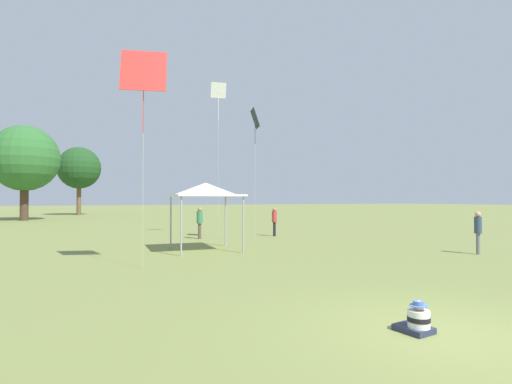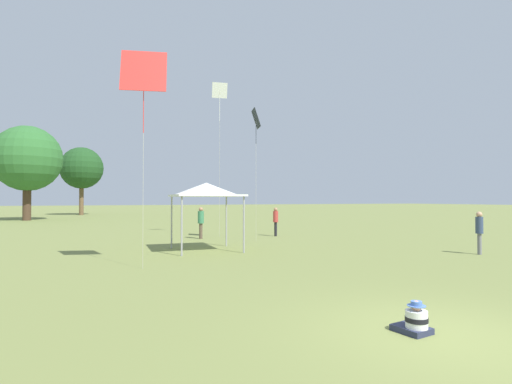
% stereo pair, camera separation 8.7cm
% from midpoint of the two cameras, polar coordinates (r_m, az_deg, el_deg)
% --- Properties ---
extents(ground_plane, '(300.00, 300.00, 0.00)m').
position_cam_midpoint_polar(ground_plane, '(7.49, 25.87, -18.01)').
color(ground_plane, olive).
extents(seated_toddler, '(0.51, 0.60, 0.54)m').
position_cam_midpoint_polar(seated_toddler, '(7.36, 22.09, -16.67)').
color(seated_toddler, '#282D47').
rests_on(seated_toddler, ground).
extents(person_standing_0, '(0.40, 0.40, 1.75)m').
position_cam_midpoint_polar(person_standing_0, '(22.42, -7.78, -3.96)').
color(person_standing_0, brown).
rests_on(person_standing_0, ground).
extents(person_standing_1, '(0.40, 0.40, 1.71)m').
position_cam_midpoint_polar(person_standing_1, '(23.81, 2.93, -3.84)').
color(person_standing_1, black).
rests_on(person_standing_1, ground).
extents(person_standing_2, '(0.40, 0.40, 1.71)m').
position_cam_midpoint_polar(person_standing_2, '(18.27, 29.40, -4.53)').
color(person_standing_2, slate).
rests_on(person_standing_2, ground).
extents(canopy_tent, '(2.99, 2.99, 2.91)m').
position_cam_midpoint_polar(canopy_tent, '(17.22, -6.98, 0.28)').
color(canopy_tent, white).
rests_on(canopy_tent, ground).
extents(kite_0, '(1.49, 0.77, 6.99)m').
position_cam_midpoint_polar(kite_0, '(13.74, -15.57, 16.04)').
color(kite_0, red).
rests_on(kite_0, ground).
extents(kite_2, '(0.59, 1.08, 6.93)m').
position_cam_midpoint_polar(kite_2, '(21.30, 0.12, 10.11)').
color(kite_2, '#1E2328').
rests_on(kite_2, ground).
extents(kite_3, '(0.95, 0.47, 9.20)m').
position_cam_midpoint_polar(kite_3, '(24.80, -5.11, 13.61)').
color(kite_3, white).
rests_on(kite_3, ground).
extents(distant_tree_0, '(6.77, 6.77, 9.82)m').
position_cam_midpoint_polar(distant_tree_0, '(47.78, -29.82, 4.14)').
color(distant_tree_0, '#473323').
rests_on(distant_tree_0, ground).
extents(distant_tree_1, '(5.80, 5.80, 9.48)m').
position_cam_midpoint_polar(distant_tree_1, '(61.01, -23.61, 3.13)').
color(distant_tree_1, brown).
rests_on(distant_tree_1, ground).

